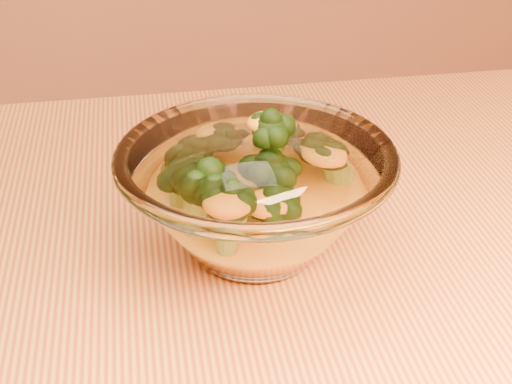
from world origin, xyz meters
TOP-DOWN VIEW (x-y plane):
  - glass_bowl at (-0.03, 0.11)m, footprint 0.19×0.19m
  - cheese_sauce at (-0.03, 0.11)m, footprint 0.11×0.11m
  - broccoli_heap at (-0.04, 0.11)m, footprint 0.13×0.12m

SIDE VIEW (x-z plane):
  - cheese_sauce at x=-0.03m, z-range 0.76..0.79m
  - glass_bowl at x=-0.03m, z-range 0.75..0.84m
  - broccoli_heap at x=-0.04m, z-range 0.77..0.84m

